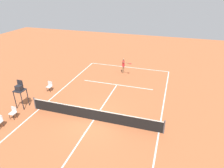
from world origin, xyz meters
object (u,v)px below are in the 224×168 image
(player_serving, at_px, (124,64))
(courtside_chair_far, at_px, (13,112))
(tennis_ball, at_px, (105,81))
(courtside_chair_mid, at_px, (50,86))
(umpire_chair, at_px, (20,90))

(player_serving, relative_size, courtside_chair_far, 1.92)
(tennis_ball, distance_m, courtside_chair_far, 9.50)
(courtside_chair_far, bearing_deg, tennis_ball, -118.62)
(player_serving, height_order, courtside_chair_far, player_serving)
(player_serving, distance_m, tennis_ball, 3.22)
(courtside_chair_mid, height_order, courtside_chair_far, same)
(courtside_chair_mid, bearing_deg, umpire_chair, 80.21)
(tennis_ball, bearing_deg, courtside_chair_mid, 39.14)
(player_serving, height_order, tennis_ball, player_serving)
(tennis_ball, xyz_separation_m, courtside_chair_mid, (4.42, 3.60, 0.50))
(player_serving, bearing_deg, tennis_ball, -7.42)
(umpire_chair, bearing_deg, courtside_chair_mid, -99.79)
(umpire_chair, relative_size, courtside_chair_mid, 2.54)
(umpire_chair, bearing_deg, player_serving, -123.30)
(player_serving, relative_size, tennis_ball, 26.89)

